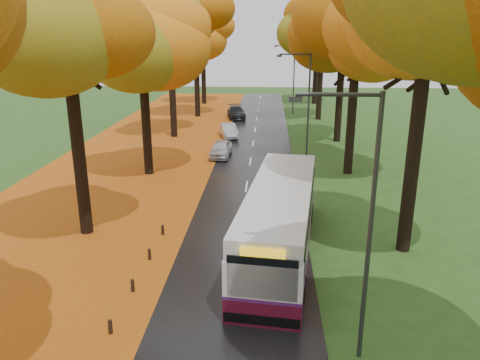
# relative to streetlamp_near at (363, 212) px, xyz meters

# --- Properties ---
(road) EXTENTS (6.50, 90.00, 0.04)m
(road) POSITION_rel_streetlamp_near_xyz_m (-3.95, 17.00, -4.69)
(road) COLOR black
(road) RESTS_ON ground
(centre_line) EXTENTS (0.12, 90.00, 0.01)m
(centre_line) POSITION_rel_streetlamp_near_xyz_m (-3.95, 17.00, -4.67)
(centre_line) COLOR silver
(centre_line) RESTS_ON road
(leaf_verge) EXTENTS (12.00, 90.00, 0.02)m
(leaf_verge) POSITION_rel_streetlamp_near_xyz_m (-12.95, 17.00, -4.70)
(leaf_verge) COLOR maroon
(leaf_verge) RESTS_ON ground
(leaf_drift) EXTENTS (0.90, 90.00, 0.01)m
(leaf_drift) POSITION_rel_streetlamp_near_xyz_m (-7.00, 17.00, -4.67)
(leaf_drift) COLOR #BB7613
(leaf_drift) RESTS_ON road
(trees_left) EXTENTS (9.20, 74.00, 13.88)m
(trees_left) POSITION_rel_streetlamp_near_xyz_m (-11.13, 19.06, 4.82)
(trees_left) COLOR black
(trees_left) RESTS_ON ground
(trees_right) EXTENTS (9.30, 74.20, 13.96)m
(trees_right) POSITION_rel_streetlamp_near_xyz_m (3.24, 18.91, 4.98)
(trees_right) COLOR black
(trees_right) RESTS_ON ground
(streetlamp_near) EXTENTS (2.45, 0.18, 8.00)m
(streetlamp_near) POSITION_rel_streetlamp_near_xyz_m (0.00, 0.00, 0.00)
(streetlamp_near) COLOR #333538
(streetlamp_near) RESTS_ON ground
(streetlamp_mid) EXTENTS (2.45, 0.18, 8.00)m
(streetlamp_mid) POSITION_rel_streetlamp_near_xyz_m (0.00, 22.00, 0.00)
(streetlamp_mid) COLOR #333538
(streetlamp_mid) RESTS_ON ground
(streetlamp_far) EXTENTS (2.45, 0.18, 8.00)m
(streetlamp_far) POSITION_rel_streetlamp_near_xyz_m (0.00, 44.00, 0.00)
(streetlamp_far) COLOR #333538
(streetlamp_far) RESTS_ON ground
(bus) EXTENTS (4.01, 11.80, 3.04)m
(bus) POSITION_rel_streetlamp_near_xyz_m (-2.06, 6.86, -3.08)
(bus) COLOR #4C0C1E
(bus) RESTS_ON road
(car_white) EXTENTS (1.70, 3.78, 1.26)m
(car_white) POSITION_rel_streetlamp_near_xyz_m (-6.30, 23.25, -4.04)
(car_white) COLOR silver
(car_white) RESTS_ON road
(car_silver) EXTENTS (2.20, 3.94, 1.23)m
(car_silver) POSITION_rel_streetlamp_near_xyz_m (-6.30, 30.33, -4.06)
(car_silver) COLOR #9C9FA4
(car_silver) RESTS_ON road
(car_dark) EXTENTS (2.53, 4.78, 1.32)m
(car_dark) POSITION_rel_streetlamp_near_xyz_m (-6.29, 40.49, -4.01)
(car_dark) COLOR black
(car_dark) RESTS_ON road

